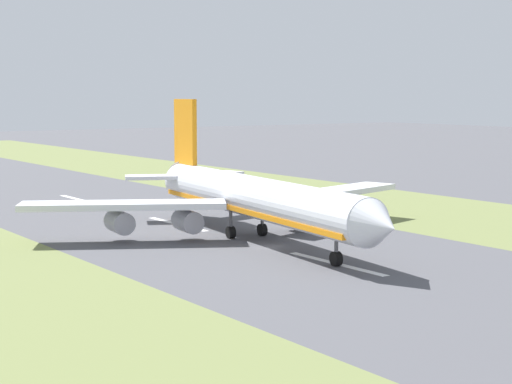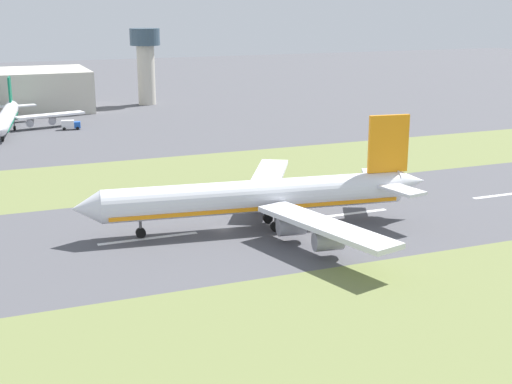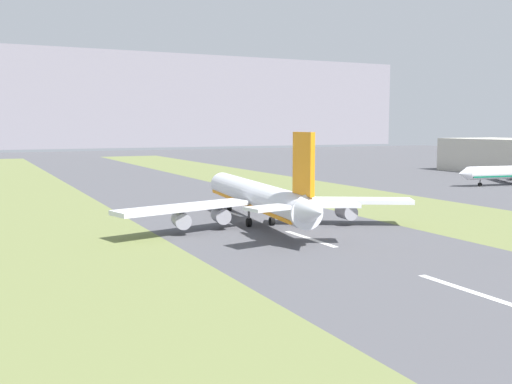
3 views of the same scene
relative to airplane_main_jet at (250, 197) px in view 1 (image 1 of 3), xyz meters
The scene contains 6 objects.
ground_plane 10.06m from the airplane_main_jet, 76.00° to the left, with size 800.00×800.00×0.00m, color #4C4C51.
grass_median_west 44.17m from the airplane_main_jet, 169.71° to the left, with size 40.00×600.00×0.01m, color olive.
centreline_dash_near 58.45m from the airplane_main_jet, 88.08° to the right, with size 1.20×18.00×0.01m, color silver.
centreline_dash_mid 19.18m from the airplane_main_jet, 83.86° to the right, with size 1.20×18.00×0.01m, color silver.
centreline_dash_far 22.79m from the airplane_main_jet, 84.91° to the left, with size 1.20×18.00×0.01m, color silver.
airplane_main_jet is the anchor object (origin of this frame).
Camera 1 is at (67.61, 94.35, 20.76)m, focal length 60.00 mm.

